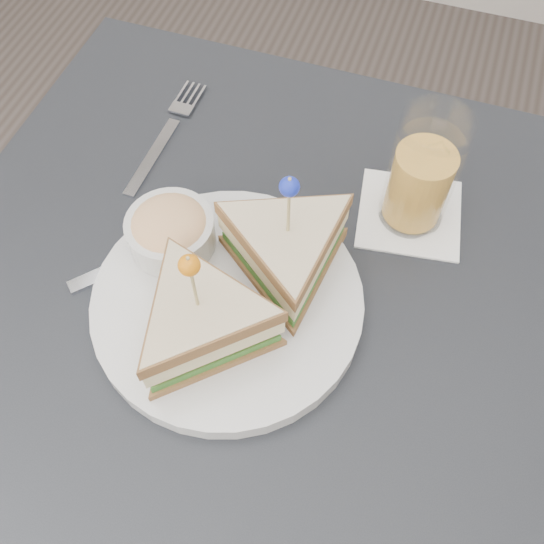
# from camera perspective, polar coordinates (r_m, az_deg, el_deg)

# --- Properties ---
(ground_plane) EXTENTS (3.50, 3.50, 0.00)m
(ground_plane) POSITION_cam_1_polar(r_m,az_deg,el_deg) (1.39, -0.55, -17.81)
(ground_plane) COLOR #3F3833
(table) EXTENTS (0.80, 0.80, 0.75)m
(table) POSITION_cam_1_polar(r_m,az_deg,el_deg) (0.75, -0.97, -5.45)
(table) COLOR black
(table) RESTS_ON ground
(plate_meal) EXTENTS (0.36, 0.36, 0.18)m
(plate_meal) POSITION_cam_1_polar(r_m,az_deg,el_deg) (0.64, -3.63, -1.04)
(plate_meal) COLOR silver
(plate_meal) RESTS_ON table
(cutlery_fork) EXTENTS (0.03, 0.22, 0.01)m
(cutlery_fork) POSITION_cam_1_polar(r_m,az_deg,el_deg) (0.85, -9.74, 12.97)
(cutlery_fork) COLOR silver
(cutlery_fork) RESTS_ON table
(cutlery_knife) EXTENTS (0.17, 0.19, 0.01)m
(cutlery_knife) POSITION_cam_1_polar(r_m,az_deg,el_deg) (0.73, -10.88, 1.97)
(cutlery_knife) COLOR silver
(cutlery_knife) RESTS_ON table
(drink_set) EXTENTS (0.14, 0.14, 0.16)m
(drink_set) POSITION_cam_1_polar(r_m,az_deg,el_deg) (0.72, 13.86, 8.66)
(drink_set) COLOR white
(drink_set) RESTS_ON table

